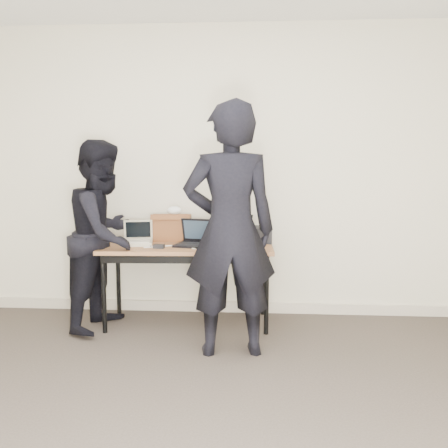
# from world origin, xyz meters

# --- Properties ---
(room) EXTENTS (4.60, 4.60, 2.80)m
(room) POSITION_xyz_m (0.00, 0.00, 1.35)
(room) COLOR #3F3630
(room) RESTS_ON ground
(desk) EXTENTS (1.53, 0.72, 0.72)m
(desk) POSITION_xyz_m (-0.24, 1.88, 0.66)
(desk) COLOR brown
(desk) RESTS_ON ground
(laptop_beige) EXTENTS (0.30, 0.29, 0.21)m
(laptop_beige) POSITION_xyz_m (-0.69, 1.89, 0.76)
(laptop_beige) COLOR #B8AF93
(laptop_beige) RESTS_ON desk
(laptop_center) EXTENTS (0.35, 0.34, 0.23)m
(laptop_center) POSITION_xyz_m (-0.18, 1.88, 0.77)
(laptop_center) COLOR black
(laptop_center) RESTS_ON desk
(laptop_right) EXTENTS (0.45, 0.45, 0.24)m
(laptop_right) POSITION_xyz_m (0.25, 2.04, 0.77)
(laptop_right) COLOR black
(laptop_right) RESTS_ON desk
(leather_satchel) EXTENTS (0.37, 0.19, 0.25)m
(leather_satchel) POSITION_xyz_m (-0.42, 2.11, 0.85)
(leather_satchel) COLOR brown
(leather_satchel) RESTS_ON desk
(tissue) EXTENTS (0.13, 0.10, 0.08)m
(tissue) POSITION_xyz_m (-0.40, 2.11, 1.00)
(tissue) COLOR white
(tissue) RESTS_ON leather_satchel
(equipment_box) EXTENTS (0.25, 0.22, 0.14)m
(equipment_box) POSITION_xyz_m (0.38, 2.07, 0.79)
(equipment_box) COLOR black
(equipment_box) RESTS_ON desk
(power_brick) EXTENTS (0.09, 0.06, 0.03)m
(power_brick) POSITION_xyz_m (-0.47, 1.71, 0.74)
(power_brick) COLOR black
(power_brick) RESTS_ON desk
(cables) EXTENTS (1.16, 0.42, 0.01)m
(cables) POSITION_xyz_m (-0.20, 1.88, 0.72)
(cables) COLOR black
(cables) RESTS_ON desk
(person_typist) EXTENTS (0.76, 0.56, 1.91)m
(person_typist) POSITION_xyz_m (0.17, 1.24, 0.95)
(person_typist) COLOR black
(person_typist) RESTS_ON ground
(person_observer) EXTENTS (0.78, 0.91, 1.64)m
(person_observer) POSITION_xyz_m (-0.96, 1.76, 0.82)
(person_observer) COLOR black
(person_observer) RESTS_ON ground
(baseboard) EXTENTS (4.50, 0.03, 0.10)m
(baseboard) POSITION_xyz_m (0.00, 2.23, 0.05)
(baseboard) COLOR #C0B49F
(baseboard) RESTS_ON ground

